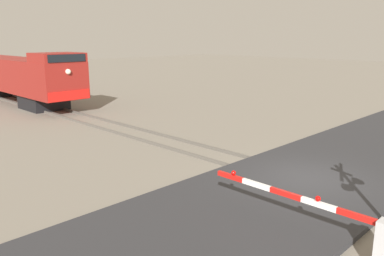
% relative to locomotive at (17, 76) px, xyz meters
% --- Properties ---
extents(ground_plane, '(160.00, 160.00, 0.00)m').
position_rel_locomotive_xyz_m(ground_plane, '(0.00, -26.13, -2.15)').
color(ground_plane, gray).
extents(rail_track_left, '(0.08, 80.00, 0.15)m').
position_rel_locomotive_xyz_m(rail_track_left, '(-0.72, -26.13, -2.08)').
color(rail_track_left, '#59544C').
rests_on(rail_track_left, ground_plane).
extents(rail_track_right, '(0.08, 80.00, 0.15)m').
position_rel_locomotive_xyz_m(rail_track_right, '(0.72, -26.13, -2.08)').
color(rail_track_right, '#59544C').
rests_on(rail_track_right, ground_plane).
extents(road_surface, '(36.00, 6.09, 0.17)m').
position_rel_locomotive_xyz_m(road_surface, '(0.00, -26.13, -2.07)').
color(road_surface, '#2D2D30').
rests_on(road_surface, ground_plane).
extents(locomotive, '(3.09, 18.03, 4.17)m').
position_rel_locomotive_xyz_m(locomotive, '(0.00, 0.00, 0.00)').
color(locomotive, black).
rests_on(locomotive, ground_plane).
extents(crossing_gate, '(0.36, 5.39, 1.37)m').
position_rel_locomotive_xyz_m(crossing_gate, '(-3.97, -29.54, -1.30)').
color(crossing_gate, silver).
rests_on(crossing_gate, ground_plane).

